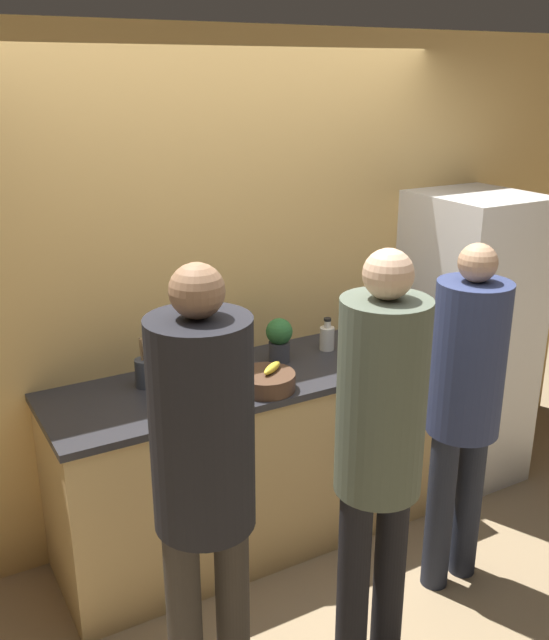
{
  "coord_description": "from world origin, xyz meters",
  "views": [
    {
      "loc": [
        -1.52,
        -2.52,
        2.39
      ],
      "look_at": [
        0.0,
        0.15,
        1.31
      ],
      "focal_mm": 40.0,
      "sensor_mm": 36.0,
      "label": 1
    }
  ],
  "objects_px": {
    "potted_plant": "(279,338)",
    "refrigerator": "(466,340)",
    "bottle_clear": "(327,337)",
    "person_left": "(203,466)",
    "person_right": "(465,394)",
    "utensil_crock": "(145,372)",
    "cup_blue": "(173,376)",
    "person_center": "(379,441)",
    "fruit_bowl": "(266,381)"
  },
  "relations": [
    {
      "from": "potted_plant",
      "to": "refrigerator",
      "type": "bearing_deg",
      "value": -3.95
    },
    {
      "from": "refrigerator",
      "to": "potted_plant",
      "type": "height_order",
      "value": "refrigerator"
    },
    {
      "from": "bottle_clear",
      "to": "person_left",
      "type": "bearing_deg",
      "value": -139.76
    },
    {
      "from": "person_left",
      "to": "person_right",
      "type": "relative_size",
      "value": 1.07
    },
    {
      "from": "refrigerator",
      "to": "person_left",
      "type": "distance_m",
      "value": 2.3
    },
    {
      "from": "utensil_crock",
      "to": "cup_blue",
      "type": "relative_size",
      "value": 3.12
    },
    {
      "from": "person_left",
      "to": "bottle_clear",
      "type": "distance_m",
      "value": 1.54
    },
    {
      "from": "person_right",
      "to": "utensil_crock",
      "type": "distance_m",
      "value": 1.49
    },
    {
      "from": "potted_plant",
      "to": "person_left",
      "type": "bearing_deg",
      "value": -131.51
    },
    {
      "from": "person_center",
      "to": "refrigerator",
      "type": "bearing_deg",
      "value": 35.28
    },
    {
      "from": "person_center",
      "to": "person_right",
      "type": "xyz_separation_m",
      "value": [
        0.69,
        0.26,
        -0.07
      ]
    },
    {
      "from": "refrigerator",
      "to": "utensil_crock",
      "type": "relative_size",
      "value": 7.06
    },
    {
      "from": "utensil_crock",
      "to": "cup_blue",
      "type": "height_order",
      "value": "utensil_crock"
    },
    {
      "from": "refrigerator",
      "to": "utensil_crock",
      "type": "bearing_deg",
      "value": 176.15
    },
    {
      "from": "person_right",
      "to": "cup_blue",
      "type": "distance_m",
      "value": 1.37
    },
    {
      "from": "person_center",
      "to": "utensil_crock",
      "type": "height_order",
      "value": "person_center"
    },
    {
      "from": "utensil_crock",
      "to": "cup_blue",
      "type": "bearing_deg",
      "value": -20.05
    },
    {
      "from": "person_right",
      "to": "fruit_bowl",
      "type": "relative_size",
      "value": 6.1
    },
    {
      "from": "bottle_clear",
      "to": "fruit_bowl",
      "type": "bearing_deg",
      "value": -151.85
    },
    {
      "from": "potted_plant",
      "to": "cup_blue",
      "type": "bearing_deg",
      "value": 179.83
    },
    {
      "from": "refrigerator",
      "to": "cup_blue",
      "type": "height_order",
      "value": "refrigerator"
    },
    {
      "from": "person_left",
      "to": "potted_plant",
      "type": "bearing_deg",
      "value": 48.49
    },
    {
      "from": "person_left",
      "to": "cup_blue",
      "type": "distance_m",
      "value": 1.03
    },
    {
      "from": "refrigerator",
      "to": "bottle_clear",
      "type": "bearing_deg",
      "value": 174.02
    },
    {
      "from": "person_center",
      "to": "cup_blue",
      "type": "height_order",
      "value": "person_center"
    },
    {
      "from": "person_left",
      "to": "potted_plant",
      "type": "xyz_separation_m",
      "value": [
        0.87,
        0.98,
        -0.01
      ]
    },
    {
      "from": "person_right",
      "to": "fruit_bowl",
      "type": "height_order",
      "value": "person_right"
    },
    {
      "from": "person_center",
      "to": "potted_plant",
      "type": "xyz_separation_m",
      "value": [
        0.2,
        1.1,
        0.01
      ]
    },
    {
      "from": "refrigerator",
      "to": "cup_blue",
      "type": "distance_m",
      "value": 1.83
    },
    {
      "from": "cup_blue",
      "to": "potted_plant",
      "type": "height_order",
      "value": "potted_plant"
    },
    {
      "from": "person_right",
      "to": "bottle_clear",
      "type": "distance_m",
      "value": 0.88
    },
    {
      "from": "person_center",
      "to": "utensil_crock",
      "type": "distance_m",
      "value": 1.26
    },
    {
      "from": "bottle_clear",
      "to": "refrigerator",
      "type": "bearing_deg",
      "value": -5.98
    },
    {
      "from": "utensil_crock",
      "to": "fruit_bowl",
      "type": "bearing_deg",
      "value": -33.48
    },
    {
      "from": "refrigerator",
      "to": "cup_blue",
      "type": "relative_size",
      "value": 22.02
    },
    {
      "from": "utensil_crock",
      "to": "bottle_clear",
      "type": "xyz_separation_m",
      "value": [
        1.02,
        -0.03,
        -0.0
      ]
    },
    {
      "from": "person_left",
      "to": "person_center",
      "type": "distance_m",
      "value": 0.68
    },
    {
      "from": "person_center",
      "to": "potted_plant",
      "type": "distance_m",
      "value": 1.12
    },
    {
      "from": "refrigerator",
      "to": "person_center",
      "type": "distance_m",
      "value": 1.78
    },
    {
      "from": "fruit_bowl",
      "to": "potted_plant",
      "type": "height_order",
      "value": "potted_plant"
    },
    {
      "from": "refrigerator",
      "to": "person_center",
      "type": "xyz_separation_m",
      "value": [
        -1.44,
        -1.02,
        0.2
      ]
    },
    {
      "from": "person_center",
      "to": "bottle_clear",
      "type": "bearing_deg",
      "value": 65.46
    },
    {
      "from": "cup_blue",
      "to": "refrigerator",
      "type": "bearing_deg",
      "value": -2.73
    },
    {
      "from": "person_left",
      "to": "utensil_crock",
      "type": "height_order",
      "value": "person_left"
    },
    {
      "from": "cup_blue",
      "to": "potted_plant",
      "type": "relative_size",
      "value": 0.34
    },
    {
      "from": "fruit_bowl",
      "to": "cup_blue",
      "type": "xyz_separation_m",
      "value": [
        -0.36,
        0.28,
        -0.0
      ]
    },
    {
      "from": "refrigerator",
      "to": "person_right",
      "type": "relative_size",
      "value": 1.02
    },
    {
      "from": "person_center",
      "to": "cup_blue",
      "type": "xyz_separation_m",
      "value": [
        -0.39,
        1.11,
        -0.08
      ]
    },
    {
      "from": "cup_blue",
      "to": "potted_plant",
      "type": "distance_m",
      "value": 0.6
    },
    {
      "from": "person_right",
      "to": "potted_plant",
      "type": "relative_size",
      "value": 7.34
    }
  ]
}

